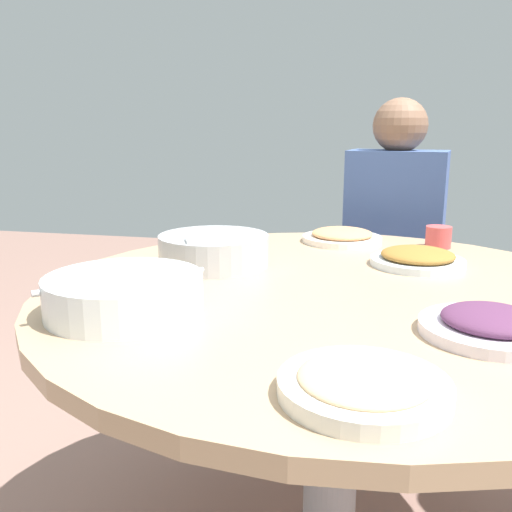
% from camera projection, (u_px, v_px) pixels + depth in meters
% --- Properties ---
extents(round_dining_table, '(1.29, 1.29, 0.76)m').
position_uv_depth(round_dining_table, '(335.00, 333.00, 1.22)').
color(round_dining_table, '#99999E').
rests_on(round_dining_table, ground).
extents(rice_bowl, '(0.28, 0.28, 0.09)m').
position_uv_depth(rice_bowl, '(214.00, 249.00, 1.38)').
color(rice_bowl, '#B2B5BA').
rests_on(rice_bowl, round_dining_table).
extents(soup_bowl, '(0.29, 0.29, 0.07)m').
position_uv_depth(soup_bowl, '(125.00, 296.00, 1.02)').
color(soup_bowl, white).
rests_on(soup_bowl, round_dining_table).
extents(dish_eggplant, '(0.24, 0.24, 0.05)m').
position_uv_depth(dish_eggplant, '(491.00, 325.00, 0.92)').
color(dish_eggplant, silver).
rests_on(dish_eggplant, round_dining_table).
extents(dish_stirfry, '(0.23, 0.23, 0.05)m').
position_uv_depth(dish_stirfry, '(418.00, 258.00, 1.38)').
color(dish_stirfry, silver).
rests_on(dish_stirfry, round_dining_table).
extents(dish_noodles, '(0.23, 0.23, 0.04)m').
position_uv_depth(dish_noodles, '(364.00, 384.00, 0.71)').
color(dish_noodles, white).
rests_on(dish_noodles, round_dining_table).
extents(dish_shrimp, '(0.24, 0.24, 0.04)m').
position_uv_depth(dish_shrimp, '(342.00, 236.00, 1.67)').
color(dish_shrimp, white).
rests_on(dish_shrimp, round_dining_table).
extents(tea_cup_far, '(0.07, 0.07, 0.06)m').
position_uv_depth(tea_cup_far, '(438.00, 237.00, 1.59)').
color(tea_cup_far, '#CF4A4B').
rests_on(tea_cup_far, round_dining_table).
extents(stool_for_diner_right, '(0.31, 0.31, 0.44)m').
position_uv_depth(stool_for_diner_right, '(387.00, 361.00, 2.12)').
color(stool_for_diner_right, brown).
rests_on(stool_for_diner_right, ground).
extents(diner_right, '(0.39, 0.37, 0.76)m').
position_uv_depth(diner_right, '(395.00, 223.00, 1.99)').
color(diner_right, '#2D333D').
rests_on(diner_right, stool_for_diner_right).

